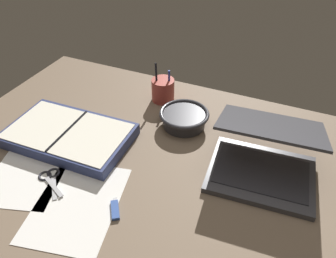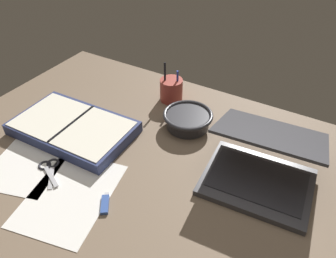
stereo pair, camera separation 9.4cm
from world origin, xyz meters
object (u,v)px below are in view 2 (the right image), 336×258
Objects in this scene: pen_cup at (171,90)px; scissors at (49,167)px; planner at (73,128)px; bowl at (188,119)px; laptop at (262,165)px.

pen_cup is 1.31× the size of scissors.
planner is 17.10cm from scissors.
pen_cup is 0.38× the size of planner.
pen_cup is 39.75cm from planner.
planner reaches higher than scissors.
bowl is at bearing 93.03° from scissors.
scissors is at bearing -157.58° from laptop.
bowl is 0.43× the size of planner.
bowl is at bearing -41.27° from pen_cup.
planner is (-18.49, -35.11, -2.33)cm from pen_cup.
pen_cup is at bearing 138.73° from bowl.
bowl is at bearing 34.62° from planner.
pen_cup is at bearing 112.55° from scissors.
planner is (-31.90, -23.35, -0.96)cm from bowl.
scissors is at bearing -73.48° from planner.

